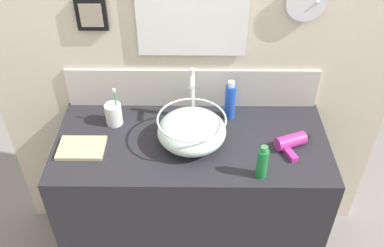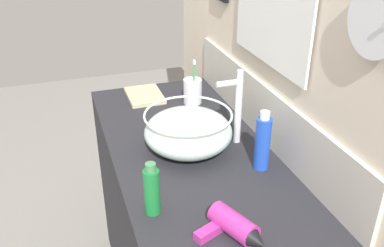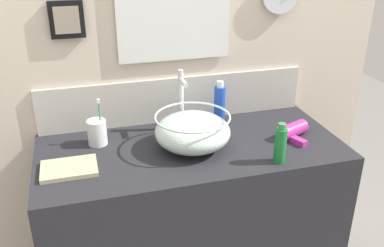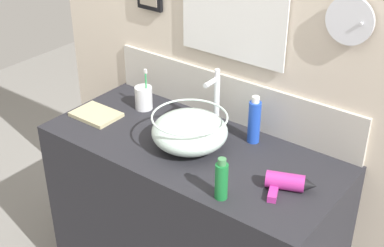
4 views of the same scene
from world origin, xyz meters
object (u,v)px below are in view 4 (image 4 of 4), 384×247
Objects in this scene: toothbrush_cup at (144,98)px; shampoo_bottle at (254,121)px; hair_drier at (288,183)px; spray_bottle at (221,180)px; glass_bowl_sink at (191,131)px; faucet at (217,97)px; hand_towel at (96,115)px.

toothbrush_cup is 0.97× the size of shampoo_bottle.
spray_bottle is (-0.16, -0.18, 0.04)m from hair_drier.
shampoo_bottle reaches higher than glass_bowl_sink.
hair_drier is at bearing -23.46° from faucet.
toothbrush_cup is at bearing 159.56° from glass_bowl_sink.
toothbrush_cup is 0.22m from hand_towel.
toothbrush_cup is 0.54m from shampoo_bottle.
spray_bottle is (0.28, -0.36, -0.08)m from faucet.
faucet is at bearing 24.43° from hand_towel.
glass_bowl_sink is 0.34m from spray_bottle.
faucet reaches higher than hair_drier.
glass_bowl_sink is 1.49× the size of shampoo_bottle.
faucet reaches higher than toothbrush_cup.
faucet is 1.35× the size of hand_towel.
hand_towel is (-0.48, -0.22, -0.14)m from faucet.
hand_towel is (-0.48, -0.05, -0.06)m from glass_bowl_sink.
hand_towel is at bearing -160.37° from shampoo_bottle.
faucet is (-0.00, 0.17, 0.08)m from glass_bowl_sink.
hand_towel is (-0.75, 0.15, -0.06)m from spray_bottle.
faucet reaches higher than shampoo_bottle.
glass_bowl_sink is 1.11× the size of faucet.
hand_towel is (-0.12, -0.18, -0.04)m from toothbrush_cup.
toothbrush_cup is 0.72m from spray_bottle.
faucet is 1.46× the size of hair_drier.
hair_drier is 0.81m from toothbrush_cup.
spray_bottle reaches higher than hair_drier.
hair_drier is 0.92× the size of shampoo_bottle.
spray_bottle is at bearing -74.56° from shampoo_bottle.
hand_towel is at bearing -178.23° from hair_drier.
shampoo_bottle is (0.17, 0.19, 0.02)m from glass_bowl_sink.
toothbrush_cup is at bearing 169.24° from hair_drier.
toothbrush_cup is (-0.36, 0.13, -0.02)m from glass_bowl_sink.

